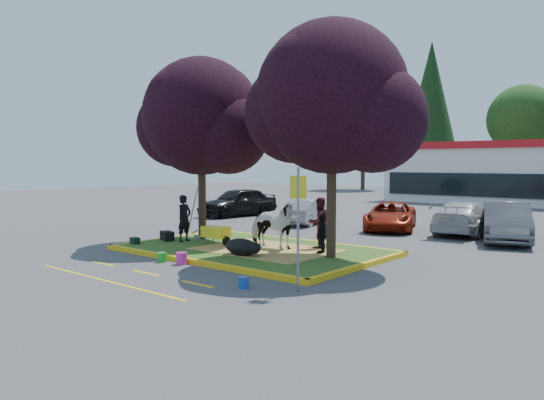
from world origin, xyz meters
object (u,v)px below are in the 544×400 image
Objects in this scene: wheelbarrow at (216,232)px; bucket_blue at (243,282)px; calf at (242,247)px; car_black at (238,202)px; car_silver at (307,212)px; sign_post at (298,214)px; bucket_green at (162,257)px; bucket_pink at (182,258)px; cow at (271,226)px; handler at (184,218)px.

bucket_blue is (4.50, -3.49, -0.44)m from wheelbarrow.
calf is 13.25m from car_black.
car_silver reaches higher than calf.
bucket_green is at bearing 161.77° from sign_post.
sign_post is (5.69, -2.97, 1.18)m from wheelbarrow.
car_silver is (-3.11, 10.37, 0.42)m from bucket_pink.
car_black is at bearing 122.79° from calf.
bucket_pink is at bearing 92.40° from car_silver.
car_silver is at bearing 21.25° from cow.
cow is 1.08× the size of wheelbarrow.
cow reaches higher than bucket_pink.
cow is 0.39× the size of car_black.
car_black reaches higher than wheelbarrow.
bucket_blue is 13.05m from car_silver.
bucket_green reaches higher than bucket_blue.
bucket_blue is 16.77m from car_black.
bucket_blue is (3.32, -0.97, -0.04)m from bucket_pink.
handler is 3.59m from bucket_pink.
bucket_pink is at bearing 10.54° from bucket_green.
bucket_pink is 0.10× the size of car_silver.
wheelbarrow is (1.41, 0.17, -0.39)m from handler.
car_silver reaches higher than bucket_blue.
handler reaches higher than car_black.
calf is at bearing 133.75° from bucket_blue.
cow is at bearing -33.64° from car_black.
cow is 0.50× the size of car_silver.
sign_post reaches higher than car_silver.
handler is at bearing -48.96° from car_black.
wheelbarrow is (-2.02, -0.49, -0.33)m from cow.
cow is 3.49m from handler.
sign_post reaches higher than calf.
car_black reaches higher than bucket_pink.
handler is 0.58× the size of sign_post.
calf is 9.68m from car_silver.
wheelbarrow reaches higher than bucket_green.
handler reaches higher than wheelbarrow.
bucket_pink is at bearing 157.63° from cow.
cow reaches higher than bucket_green.
calf is 0.71× the size of handler.
sign_post is at bearing -34.20° from car_black.
handler is 5.78× the size of bucket_green.
bucket_blue is at bearing -11.73° from bucket_green.
sign_post reaches higher than handler.
car_silver is (-3.94, 7.37, -0.31)m from cow.
car_silver is (5.21, -0.70, -0.19)m from car_black.
car_black is at bearing 41.70° from cow.
wheelbarrow is at bearing 137.68° from sign_post.
car_silver is (-1.92, 7.86, 0.01)m from wheelbarrow.
wheelbarrow is 5.72m from bucket_blue.
bucket_green is 0.06× the size of car_black.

